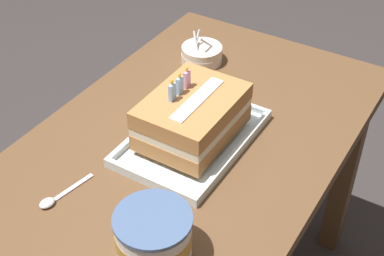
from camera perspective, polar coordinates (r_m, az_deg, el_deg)
name	(u,v)px	position (r m, az deg, el deg)	size (l,w,h in m)	color
dining_table	(192,169)	(1.39, -0.02, -4.28)	(1.07, 0.68, 0.70)	brown
foil_tray	(192,139)	(1.29, 0.02, -1.15)	(0.36, 0.24, 0.02)	silver
birthday_cake	(192,116)	(1.25, 0.02, 1.26)	(0.24, 0.18, 0.16)	#B97C44
bowl_stack	(202,54)	(1.57, 1.02, 7.61)	(0.12, 0.12, 0.09)	silver
ice_cream_tub	(154,237)	(1.02, -3.96, -11.16)	(0.14, 0.14, 0.11)	white
serving_spoon_near_tray	(53,200)	(1.19, -14.14, -7.16)	(0.14, 0.04, 0.01)	silver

